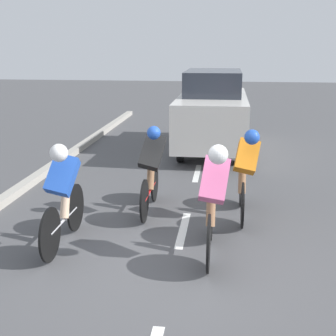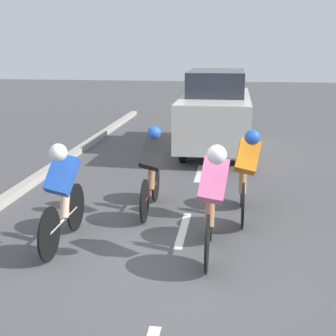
{
  "view_description": "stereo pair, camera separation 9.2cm",
  "coord_description": "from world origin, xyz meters",
  "px_view_note": "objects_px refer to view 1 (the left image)",
  "views": [
    {
      "loc": [
        -0.59,
        5.5,
        2.69
      ],
      "look_at": [
        0.23,
        -0.99,
        0.95
      ],
      "focal_mm": 50.0,
      "sensor_mm": 36.0,
      "label": 1
    },
    {
      "loc": [
        -0.68,
        5.49,
        2.69
      ],
      "look_at": [
        0.23,
        -0.99,
        0.95
      ],
      "focal_mm": 50.0,
      "sensor_mm": 36.0,
      "label": 2
    }
  ],
  "objects_px": {
    "cyclist_pink": "(213,197)",
    "cyclist_orange": "(245,171)",
    "support_car": "(212,111)",
    "cyclist_blue": "(63,192)",
    "cyclist_black": "(151,167)"
  },
  "relations": [
    {
      "from": "cyclist_pink",
      "to": "support_car",
      "type": "bearing_deg",
      "value": -87.95
    },
    {
      "from": "cyclist_pink",
      "to": "cyclist_orange",
      "type": "relative_size",
      "value": 1.01
    },
    {
      "from": "cyclist_black",
      "to": "cyclist_orange",
      "type": "height_order",
      "value": "cyclist_black"
    },
    {
      "from": "cyclist_blue",
      "to": "cyclist_black",
      "type": "distance_m",
      "value": 1.76
    },
    {
      "from": "cyclist_black",
      "to": "support_car",
      "type": "relative_size",
      "value": 0.39
    },
    {
      "from": "cyclist_pink",
      "to": "cyclist_orange",
      "type": "distance_m",
      "value": 1.55
    },
    {
      "from": "cyclist_black",
      "to": "cyclist_orange",
      "type": "bearing_deg",
      "value": 177.58
    },
    {
      "from": "cyclist_blue",
      "to": "cyclist_orange",
      "type": "distance_m",
      "value": 2.83
    },
    {
      "from": "cyclist_orange",
      "to": "support_car",
      "type": "bearing_deg",
      "value": -82.14
    },
    {
      "from": "cyclist_blue",
      "to": "cyclist_pink",
      "type": "height_order",
      "value": "cyclist_pink"
    },
    {
      "from": "cyclist_blue",
      "to": "cyclist_black",
      "type": "bearing_deg",
      "value": -122.91
    },
    {
      "from": "support_car",
      "to": "cyclist_pink",
      "type": "bearing_deg",
      "value": 92.05
    },
    {
      "from": "cyclist_blue",
      "to": "cyclist_orange",
      "type": "bearing_deg",
      "value": -149.96
    },
    {
      "from": "cyclist_pink",
      "to": "support_car",
      "type": "relative_size",
      "value": 0.39
    },
    {
      "from": "cyclist_pink",
      "to": "cyclist_blue",
      "type": "bearing_deg",
      "value": -2.0
    }
  ]
}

